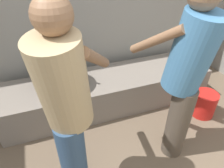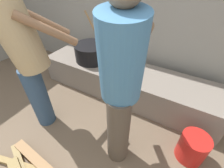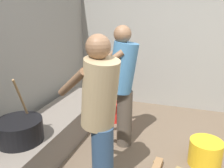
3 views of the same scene
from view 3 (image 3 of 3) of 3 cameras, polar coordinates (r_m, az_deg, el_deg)
name	(u,v)px [view 3 (image 3 of 3)]	position (r m, az deg, el deg)	size (l,w,h in m)	color
block_enclosure_right	(203,43)	(4.35, 21.34, 9.34)	(0.20, 4.85, 2.38)	gray
hearth_ledge	(52,133)	(3.21, -14.50, -11.43)	(2.47, 0.60, 0.41)	slate
cooking_pot_main	(20,130)	(2.67, -21.65, -10.47)	(0.48, 0.48, 0.69)	black
cook_in_tan_shirt	(100,112)	(2.05, -3.00, -6.78)	(0.62, 0.72, 1.56)	navy
cook_in_blue_shirt	(122,81)	(2.89, 2.56, 0.81)	(0.54, 0.73, 1.57)	#4C4238
bucket_yellow_plastic	(205,153)	(3.02, 21.83, -15.32)	(0.37, 0.37, 0.30)	gold
bucket_red_plastic	(115,112)	(3.82, 0.78, -6.81)	(0.26, 0.26, 0.30)	red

